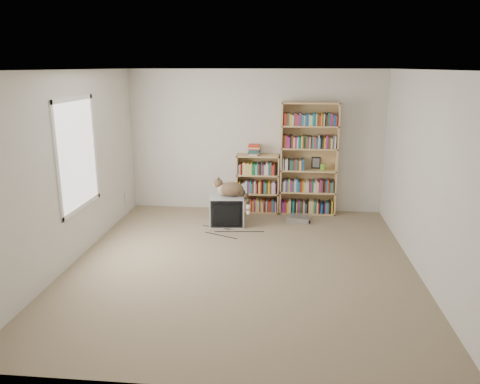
# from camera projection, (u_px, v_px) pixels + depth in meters

# --- Properties ---
(floor) EXTENTS (4.50, 5.00, 0.01)m
(floor) POSITION_uv_depth(u_px,v_px,m) (242.00, 264.00, 6.21)
(floor) COLOR gray
(floor) RESTS_ON ground
(wall_back) EXTENTS (4.50, 0.02, 2.50)m
(wall_back) POSITION_uv_depth(u_px,v_px,m) (255.00, 141.00, 8.29)
(wall_back) COLOR beige
(wall_back) RESTS_ON floor
(wall_front) EXTENTS (4.50, 0.02, 2.50)m
(wall_front) POSITION_uv_depth(u_px,v_px,m) (211.00, 245.00, 3.49)
(wall_front) COLOR beige
(wall_front) RESTS_ON floor
(wall_left) EXTENTS (0.02, 5.00, 2.50)m
(wall_left) POSITION_uv_depth(u_px,v_px,m) (71.00, 168.00, 6.10)
(wall_left) COLOR beige
(wall_left) RESTS_ON floor
(wall_right) EXTENTS (0.02, 5.00, 2.50)m
(wall_right) POSITION_uv_depth(u_px,v_px,m) (426.00, 176.00, 5.68)
(wall_right) COLOR beige
(wall_right) RESTS_ON floor
(ceiling) EXTENTS (4.50, 5.00, 0.02)m
(ceiling) POSITION_uv_depth(u_px,v_px,m) (242.00, 70.00, 5.56)
(ceiling) COLOR white
(ceiling) RESTS_ON wall_back
(window) EXTENTS (0.02, 1.22, 1.52)m
(window) POSITION_uv_depth(u_px,v_px,m) (77.00, 154.00, 6.25)
(window) COLOR white
(window) RESTS_ON wall_left
(crt_tv) EXTENTS (0.61, 0.57, 0.49)m
(crt_tv) POSITION_uv_depth(u_px,v_px,m) (227.00, 210.00, 7.73)
(crt_tv) COLOR #AEAEB1
(crt_tv) RESTS_ON floor
(cat) EXTENTS (0.64, 0.46, 0.51)m
(cat) POSITION_uv_depth(u_px,v_px,m) (233.00, 191.00, 7.58)
(cat) COLOR #362416
(cat) RESTS_ON crt_tv
(bookcase_tall) EXTENTS (0.98, 0.30, 1.95)m
(bookcase_tall) POSITION_uv_depth(u_px,v_px,m) (309.00, 162.00, 8.15)
(bookcase_tall) COLOR tan
(bookcase_tall) RESTS_ON floor
(bookcase_short) EXTENTS (0.75, 0.30, 1.04)m
(bookcase_short) POSITION_uv_depth(u_px,v_px,m) (258.00, 185.00, 8.35)
(bookcase_short) COLOR tan
(bookcase_short) RESTS_ON floor
(book_stack) EXTENTS (0.21, 0.27, 0.18)m
(book_stack) POSITION_uv_depth(u_px,v_px,m) (254.00, 150.00, 8.19)
(book_stack) COLOR red
(book_stack) RESTS_ON bookcase_short
(green_mug) EXTENTS (0.10, 0.10, 0.11)m
(green_mug) POSITION_uv_depth(u_px,v_px,m) (323.00, 167.00, 8.13)
(green_mug) COLOR #6EA22E
(green_mug) RESTS_ON bookcase_tall
(framed_print) EXTENTS (0.15, 0.05, 0.20)m
(framed_print) POSITION_uv_depth(u_px,v_px,m) (316.00, 163.00, 8.22)
(framed_print) COLOR black
(framed_print) RESTS_ON bookcase_tall
(dvd_player) EXTENTS (0.43, 0.35, 0.09)m
(dvd_player) POSITION_uv_depth(u_px,v_px,m) (298.00, 219.00, 7.91)
(dvd_player) COLOR #A3A3A8
(dvd_player) RESTS_ON floor
(wall_outlet) EXTENTS (0.01, 0.08, 0.13)m
(wall_outlet) POSITION_uv_depth(u_px,v_px,m) (126.00, 197.00, 8.21)
(wall_outlet) COLOR silver
(wall_outlet) RESTS_ON wall_left
(floor_cables) EXTENTS (1.20, 0.70, 0.01)m
(floor_cables) POSITION_uv_depth(u_px,v_px,m) (231.00, 230.00, 7.48)
(floor_cables) COLOR black
(floor_cables) RESTS_ON floor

